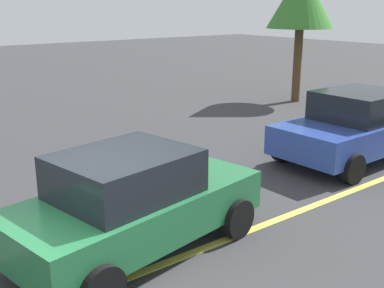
% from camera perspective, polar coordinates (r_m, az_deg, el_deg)
% --- Properties ---
extents(lane_marking_centre, '(28.00, 0.16, 0.01)m').
position_cam_1_polar(lane_marking_centre, '(8.17, 7.90, -9.82)').
color(lane_marking_centre, '#E0D14C').
extents(car_blue_near_curb, '(4.07, 2.16, 1.64)m').
position_cam_1_polar(car_blue_near_curb, '(11.92, 18.86, 2.04)').
color(car_blue_near_curb, '#2D479E').
rests_on(car_blue_near_curb, ground_plane).
extents(car_green_mid_road, '(4.17, 2.49, 1.58)m').
position_cam_1_polar(car_green_mid_road, '(7.13, -7.03, -6.84)').
color(car_green_mid_road, '#236B3D').
rests_on(car_green_mid_road, ground_plane).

